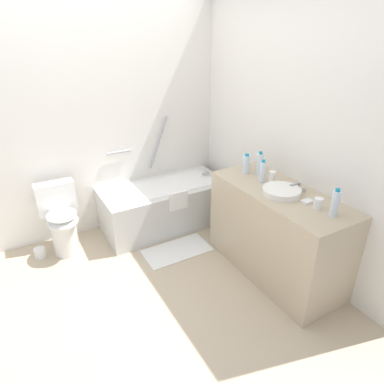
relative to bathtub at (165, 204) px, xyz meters
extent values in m
plane|color=#C1AD8E|center=(-0.65, -0.90, -0.27)|extent=(3.91, 3.91, 0.00)
cube|color=white|center=(-0.65, 0.38, 1.00)|extent=(3.31, 0.10, 2.54)
cube|color=white|center=(0.86, -0.90, 1.00)|extent=(0.10, 2.85, 2.54)
cube|color=silver|center=(0.00, 0.00, -0.02)|extent=(1.41, 0.66, 0.50)
cube|color=white|center=(0.00, 0.00, 0.19)|extent=(1.16, 0.47, 0.09)
cylinder|color=#A7A7AC|center=(0.55, 0.00, 0.27)|extent=(0.09, 0.03, 0.03)
cylinder|color=#A7A7AC|center=(0.08, 0.30, 0.64)|extent=(0.26, 0.03, 0.59)
cylinder|color=#A7A7AC|center=(-0.39, 0.30, 0.61)|extent=(0.27, 0.03, 0.03)
cube|color=white|center=(0.01, -0.32, 0.18)|extent=(0.22, 0.03, 0.20)
cylinder|color=white|center=(-1.13, 0.00, -0.07)|extent=(0.25, 0.25, 0.40)
ellipsoid|color=white|center=(-1.13, -0.05, 0.13)|extent=(0.30, 0.35, 0.12)
ellipsoid|color=white|center=(-1.13, -0.05, 0.20)|extent=(0.28, 0.34, 0.02)
cube|color=white|center=(-1.12, 0.16, 0.29)|extent=(0.38, 0.15, 0.33)
cylinder|color=#AEAEB3|center=(-1.12, 0.16, 0.46)|extent=(0.03, 0.03, 0.01)
cube|color=tan|center=(0.53, -1.27, 0.15)|extent=(0.56, 1.34, 0.84)
cylinder|color=white|center=(0.49, -1.31, 0.59)|extent=(0.32, 0.32, 0.05)
cylinder|color=#B0B0B5|center=(0.69, -1.31, 0.60)|extent=(0.02, 0.02, 0.06)
cylinder|color=#B0B0B5|center=(0.64, -1.31, 0.63)|extent=(0.11, 0.02, 0.02)
cylinder|color=#B0B0B5|center=(0.69, -1.37, 0.59)|extent=(0.03, 0.03, 0.04)
cylinder|color=#B0B0B5|center=(0.69, -1.25, 0.59)|extent=(0.03, 0.03, 0.04)
cylinder|color=silver|center=(0.57, -1.77, 0.67)|extent=(0.06, 0.06, 0.20)
cylinder|color=teal|center=(0.57, -1.77, 0.78)|extent=(0.03, 0.03, 0.02)
cylinder|color=silver|center=(0.51, -1.03, 0.66)|extent=(0.06, 0.06, 0.19)
cylinder|color=teal|center=(0.51, -1.03, 0.77)|extent=(0.03, 0.03, 0.02)
cylinder|color=silver|center=(0.59, -0.89, 0.67)|extent=(0.06, 0.06, 0.21)
cylinder|color=teal|center=(0.59, -0.89, 0.79)|extent=(0.03, 0.03, 0.02)
cylinder|color=silver|center=(0.52, -0.79, 0.65)|extent=(0.07, 0.07, 0.17)
cylinder|color=teal|center=(0.52, -0.79, 0.75)|extent=(0.04, 0.04, 0.02)
cylinder|color=white|center=(0.56, -1.64, 0.61)|extent=(0.07, 0.07, 0.09)
cylinder|color=white|center=(0.59, -0.70, 0.61)|extent=(0.06, 0.06, 0.08)
cylinder|color=white|center=(0.58, -1.08, 0.62)|extent=(0.07, 0.07, 0.10)
cube|color=white|center=(0.56, -1.53, 0.58)|extent=(0.09, 0.06, 0.02)
cube|color=white|center=(-0.13, -0.55, -0.27)|extent=(0.69, 0.36, 0.01)
cylinder|color=white|center=(-1.38, 0.04, -0.22)|extent=(0.11, 0.11, 0.10)
camera|label=1|loc=(-1.44, -3.18, 1.84)|focal=31.82mm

